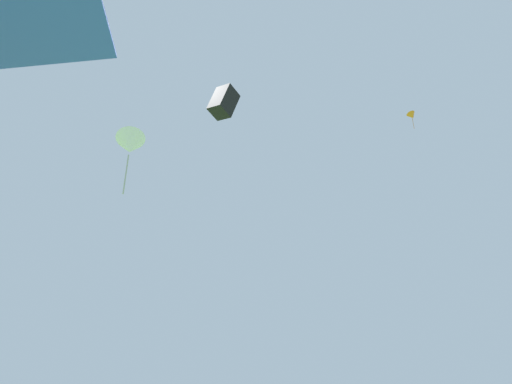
{
  "coord_description": "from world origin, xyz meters",
  "views": [
    {
      "loc": [
        2.33,
        -0.84,
        0.79
      ],
      "look_at": [
        0.37,
        2.36,
        2.59
      ],
      "focal_mm": 31.46,
      "sensor_mm": 36.0,
      "label": 1
    }
  ],
  "objects": [
    {
      "name": "distant_kite_white_far_center",
      "position": [
        -11.04,
        10.5,
        11.04
      ],
      "size": [
        1.55,
        1.58,
        3.15
      ],
      "color": "white"
    },
    {
      "name": "distant_kite_black_overhead_distant",
      "position": [
        -6.39,
        10.92,
        11.77
      ],
      "size": [
        1.01,
        1.06,
        1.45
      ],
      "color": "black"
    },
    {
      "name": "distant_kite_orange_low_right",
      "position": [
        -2.53,
        31.03,
        21.82
      ],
      "size": [
        1.05,
        0.98,
        1.61
      ],
      "color": "orange"
    }
  ]
}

